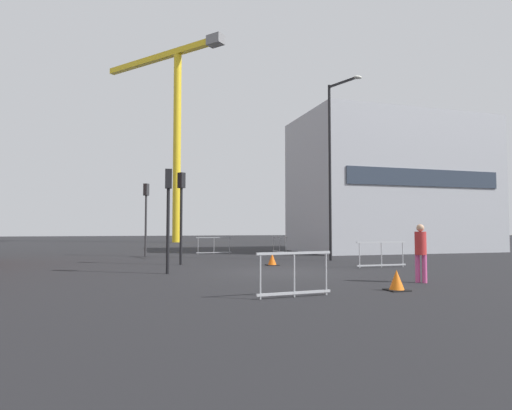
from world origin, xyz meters
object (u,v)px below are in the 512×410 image
Objects in this scene: streetlamp_tall at (333,157)px; traffic_cone_orange at (272,260)px; traffic_light_verge at (181,203)px; construction_crane at (174,111)px; traffic_light_corner at (168,203)px; traffic_light_far at (146,208)px; traffic_cone_by_barrier at (397,281)px; pedestrian_walking at (421,248)px.

traffic_cone_orange is (-3.88, -1.68, -5.04)m from streetlamp_tall.
construction_crane is at bearing 84.53° from traffic_light_verge.
traffic_light_corner is (-3.95, -35.31, -12.87)m from construction_crane.
streetlamp_tall is at bearing 1.70° from traffic_light_verge.
traffic_light_far is 7.78× the size of traffic_cone_by_barrier.
traffic_light_verge is at bearing 76.00° from traffic_light_corner.
streetlamp_tall reaches higher than traffic_cone_by_barrier.
streetlamp_tall is 11.19m from traffic_light_far.
traffic_light_far is 1.02× the size of traffic_light_verge.
traffic_cone_orange is at bearing -156.55° from streetlamp_tall.
traffic_light_corner is 7.20× the size of traffic_cone_orange.
construction_crane is 43.70× the size of traffic_cone_orange.
traffic_light_verge is (-7.73, -0.23, -2.50)m from streetlamp_tall.
traffic_light_far is 6.58m from traffic_light_verge.
traffic_cone_by_barrier is (4.46, -9.77, -2.53)m from traffic_light_verge.
streetlamp_tall is 11.66m from traffic_cone_by_barrier.
traffic_light_corner reaches higher than traffic_cone_orange.
traffic_cone_orange is 0.96× the size of traffic_cone_by_barrier.
traffic_light_far is at bearing 100.84° from traffic_light_verge.
traffic_light_far is at bearing 109.35° from traffic_cone_by_barrier.
traffic_light_verge is at bearing 114.55° from traffic_cone_by_barrier.
traffic_light_corner is 6.95× the size of traffic_cone_by_barrier.
construction_crane is at bearing 80.38° from traffic_light_far.
traffic_cone_orange is (5.08, -7.91, -2.59)m from traffic_light_far.
traffic_light_far is (-4.26, -25.14, -12.59)m from construction_crane.
construction_crane is 42.17× the size of traffic_cone_by_barrier.
construction_crane is 42.76m from pedestrian_walking.
pedestrian_walking is (7.40, -15.01, -1.80)m from traffic_light_far.
traffic_light_verge reaches higher than traffic_cone_orange.
traffic_light_corner is at bearing -96.39° from construction_crane.
traffic_light_corner is (-8.65, -3.95, -2.72)m from streetlamp_tall.
streetlamp_tall is 16.61× the size of traffic_cone_by_barrier.
traffic_light_corner is at bearing 131.67° from traffic_cone_by_barrier.
traffic_light_verge is (1.24, -6.46, -0.06)m from traffic_light_far.
streetlamp_tall is at bearing 24.51° from traffic_light_corner.
traffic_cone_by_barrier is (1.44, -41.36, -15.18)m from construction_crane.
traffic_cone_orange is at bearing -88.58° from construction_crane.
construction_crane reaches higher than traffic_light_corner.
traffic_light_far is at bearing 91.75° from traffic_light_corner.
construction_crane reaches higher than traffic_cone_orange.
traffic_cone_by_barrier is at bearing -85.73° from traffic_cone_orange.
traffic_light_far is 1.12× the size of traffic_light_corner.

